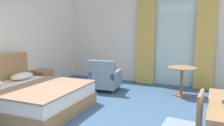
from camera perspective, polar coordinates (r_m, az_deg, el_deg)
The scene contains 10 objects.
ground at distance 4.12m, azimuth -6.10°, elevation -15.45°, with size 5.74×7.35×0.10m, color #38567A.
wall_back at distance 6.92m, azimuth 8.34°, elevation 6.73°, with size 5.34×0.12×2.82m, color silver.
balcony_glass_door at distance 6.65m, azimuth 15.70°, elevation 4.97°, with size 1.20×0.02×2.48m, color silver.
curtain_panel_left at distance 6.72m, azimuth 8.63°, elevation 5.79°, with size 0.55×0.10×2.61m, color tan.
curtain_panel_right at distance 6.47m, azimuth 22.82°, elevation 5.11°, with size 0.49×0.10×2.61m, color tan.
bed at distance 4.88m, azimuth -20.07°, elevation -7.98°, with size 2.08×1.87×1.07m.
nightstand at distance 6.44m, azimuth -17.43°, elevation -4.02°, with size 0.45×0.45×0.52m.
desk_chair at distance 2.96m, azimuth 19.03°, elevation -14.37°, with size 0.47×0.45×0.89m.
armchair_by_window at distance 5.92m, azimuth -1.85°, elevation -4.00°, with size 0.79×0.82×0.85m.
round_cafe_table at distance 5.72m, azimuth 17.50°, elevation -2.85°, with size 0.69×0.69×0.71m.
Camera 1 is at (1.93, -3.22, 1.63)m, focal length 35.60 mm.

